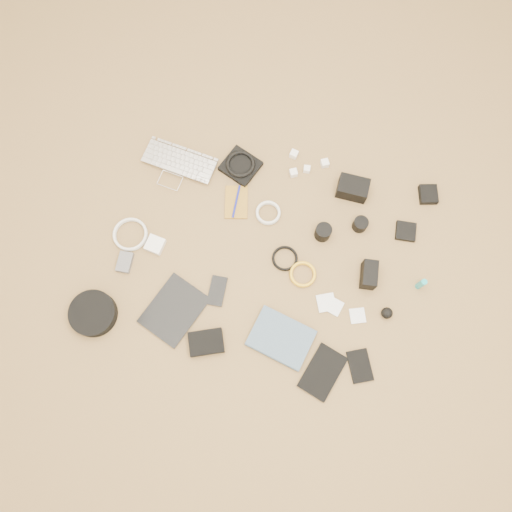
% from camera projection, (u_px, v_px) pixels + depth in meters
% --- Properties ---
extents(room_shell, '(4.04, 4.04, 2.58)m').
position_uv_depth(room_shell, '(261.00, 91.00, 0.99)').
color(room_shell, olive).
rests_on(room_shell, ground).
extents(laptop, '(0.37, 0.29, 0.03)m').
position_uv_depth(laptop, '(176.00, 170.00, 2.29)').
color(laptop, silver).
rests_on(laptop, ground).
extents(headphone_pouch, '(0.20, 0.20, 0.03)m').
position_uv_depth(headphone_pouch, '(241.00, 166.00, 2.30)').
color(headphone_pouch, black).
rests_on(headphone_pouch, ground).
extents(headphones, '(0.17, 0.17, 0.02)m').
position_uv_depth(headphones, '(240.00, 164.00, 2.28)').
color(headphones, black).
rests_on(headphones, headphone_pouch).
extents(charger_a, '(0.04, 0.04, 0.03)m').
position_uv_depth(charger_a, '(294.00, 154.00, 2.31)').
color(charger_a, white).
rests_on(charger_a, ground).
extents(charger_b, '(0.03, 0.03, 0.03)m').
position_uv_depth(charger_b, '(307.00, 169.00, 2.29)').
color(charger_b, white).
rests_on(charger_b, ground).
extents(charger_c, '(0.04, 0.04, 0.03)m').
position_uv_depth(charger_c, '(325.00, 163.00, 2.30)').
color(charger_c, white).
rests_on(charger_c, ground).
extents(charger_d, '(0.04, 0.04, 0.03)m').
position_uv_depth(charger_d, '(293.00, 173.00, 2.29)').
color(charger_d, white).
rests_on(charger_d, ground).
extents(dslr_camera, '(0.14, 0.10, 0.08)m').
position_uv_depth(dslr_camera, '(353.00, 188.00, 2.24)').
color(dslr_camera, black).
rests_on(dslr_camera, ground).
extents(lens_pouch, '(0.09, 0.10, 0.03)m').
position_uv_depth(lens_pouch, '(428.00, 194.00, 2.26)').
color(lens_pouch, black).
rests_on(lens_pouch, ground).
extents(notebook_olive, '(0.13, 0.17, 0.01)m').
position_uv_depth(notebook_olive, '(236.00, 202.00, 2.26)').
color(notebook_olive, olive).
rests_on(notebook_olive, ground).
extents(pen_blue, '(0.01, 0.16, 0.01)m').
position_uv_depth(pen_blue, '(236.00, 201.00, 2.25)').
color(pen_blue, '#121999').
rests_on(pen_blue, notebook_olive).
extents(cable_white_a, '(0.15, 0.15, 0.01)m').
position_uv_depth(cable_white_a, '(268.00, 213.00, 2.24)').
color(cable_white_a, silver).
rests_on(cable_white_a, ground).
extents(lens_a, '(0.09, 0.09, 0.08)m').
position_uv_depth(lens_a, '(323.00, 232.00, 2.18)').
color(lens_a, black).
rests_on(lens_a, ground).
extents(lens_b, '(0.07, 0.07, 0.06)m').
position_uv_depth(lens_b, '(360.00, 224.00, 2.20)').
color(lens_b, black).
rests_on(lens_b, ground).
extents(card_reader, '(0.09, 0.09, 0.02)m').
position_uv_depth(card_reader, '(406.00, 231.00, 2.21)').
color(card_reader, black).
rests_on(card_reader, ground).
extents(power_brick, '(0.09, 0.09, 0.03)m').
position_uv_depth(power_brick, '(155.00, 245.00, 2.19)').
color(power_brick, white).
rests_on(power_brick, ground).
extents(cable_white_b, '(0.20, 0.20, 0.01)m').
position_uv_depth(cable_white_b, '(131.00, 235.00, 2.21)').
color(cable_white_b, silver).
rests_on(cable_white_b, ground).
extents(cable_black, '(0.12, 0.12, 0.01)m').
position_uv_depth(cable_black, '(285.00, 259.00, 2.19)').
color(cable_black, black).
rests_on(cable_black, ground).
extents(cable_yellow, '(0.12, 0.12, 0.01)m').
position_uv_depth(cable_yellow, '(303.00, 275.00, 2.16)').
color(cable_yellow, gold).
rests_on(cable_yellow, ground).
extents(flash, '(0.07, 0.12, 0.09)m').
position_uv_depth(flash, '(369.00, 275.00, 2.13)').
color(flash, black).
rests_on(flash, ground).
extents(lens_cleaner, '(0.03, 0.03, 0.09)m').
position_uv_depth(lens_cleaner, '(421.00, 284.00, 2.11)').
color(lens_cleaner, teal).
rests_on(lens_cleaner, ground).
extents(battery_charger, '(0.06, 0.09, 0.03)m').
position_uv_depth(battery_charger, '(125.00, 262.00, 2.17)').
color(battery_charger, '#56565B').
rests_on(battery_charger, ground).
extents(tablet, '(0.29, 0.32, 0.01)m').
position_uv_depth(tablet, '(174.00, 310.00, 2.12)').
color(tablet, black).
rests_on(tablet, ground).
extents(phone, '(0.07, 0.13, 0.01)m').
position_uv_depth(phone, '(217.00, 291.00, 2.15)').
color(phone, black).
rests_on(phone, ground).
extents(filter_case_left, '(0.10, 0.10, 0.01)m').
position_uv_depth(filter_case_left, '(326.00, 303.00, 2.13)').
color(filter_case_left, silver).
rests_on(filter_case_left, ground).
extents(filter_case_mid, '(0.08, 0.08, 0.01)m').
position_uv_depth(filter_case_mid, '(334.00, 306.00, 2.13)').
color(filter_case_mid, silver).
rests_on(filter_case_mid, ground).
extents(filter_case_right, '(0.08, 0.08, 0.01)m').
position_uv_depth(filter_case_right, '(357.00, 316.00, 2.12)').
color(filter_case_right, silver).
rests_on(filter_case_right, ground).
extents(air_blower, '(0.06, 0.06, 0.05)m').
position_uv_depth(air_blower, '(387.00, 313.00, 2.10)').
color(air_blower, black).
rests_on(air_blower, ground).
extents(headphone_case, '(0.21, 0.21, 0.05)m').
position_uv_depth(headphone_case, '(93.00, 313.00, 2.10)').
color(headphone_case, black).
rests_on(headphone_case, ground).
extents(drive_case, '(0.17, 0.14, 0.04)m').
position_uv_depth(drive_case, '(206.00, 342.00, 2.07)').
color(drive_case, black).
rests_on(drive_case, ground).
extents(paperback, '(0.29, 0.25, 0.02)m').
position_uv_depth(paperback, '(271.00, 358.00, 2.06)').
color(paperback, '#425970').
rests_on(paperback, ground).
extents(notebook_black_a, '(0.19, 0.24, 0.01)m').
position_uv_depth(notebook_black_a, '(323.00, 372.00, 2.05)').
color(notebook_black_a, black).
rests_on(notebook_black_a, ground).
extents(notebook_black_b, '(0.13, 0.16, 0.01)m').
position_uv_depth(notebook_black_b, '(360.00, 366.00, 2.06)').
color(notebook_black_b, black).
rests_on(notebook_black_b, ground).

